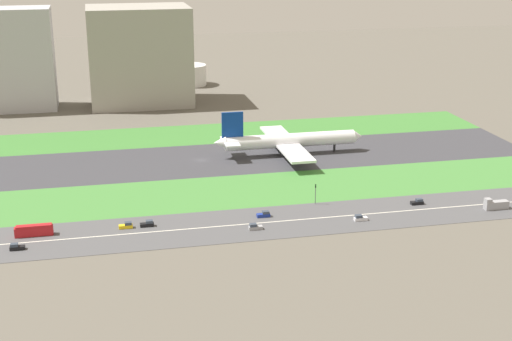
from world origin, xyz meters
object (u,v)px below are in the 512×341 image
(car_3, at_px, (360,218))
(traffic_light, at_px, (315,193))
(car_4, at_px, (17,247))
(fuel_tank_west, at_px, (141,76))
(car_0, at_px, (255,227))
(car_5, at_px, (126,226))
(bus_0, at_px, (34,230))
(car_2, at_px, (148,224))
(car_6, at_px, (264,214))
(airliner, at_px, (287,141))
(hangar_building, at_px, (140,56))
(fuel_tank_centre, at_px, (189,75))
(truck_0, at_px, (495,205))
(car_1, at_px, (418,202))

(car_3, height_order, traffic_light, traffic_light)
(car_4, bearing_deg, fuel_tank_west, -102.67)
(car_0, xyz_separation_m, car_5, (-39.83, 10.00, 0.00))
(car_5, bearing_deg, bus_0, -180.00)
(car_2, xyz_separation_m, traffic_light, (58.57, 7.99, 3.37))
(car_5, relative_size, traffic_light, 0.61)
(car_3, bearing_deg, fuel_tank_west, -77.01)
(car_4, bearing_deg, traffic_light, -169.60)
(car_6, bearing_deg, fuel_tank_west, 96.20)
(car_6, xyz_separation_m, car_3, (30.04, -10.00, 0.00))
(airliner, height_order, fuel_tank_west, airliner)
(car_6, relative_size, car_0, 1.00)
(bus_0, height_order, car_3, bus_0)
(car_5, bearing_deg, car_4, -163.03)
(hangar_building, xyz_separation_m, fuel_tank_centre, (32.25, 45.00, -20.09))
(traffic_light, xyz_separation_m, fuel_tank_centre, (-15.37, 219.01, 2.02))
(car_2, relative_size, hangar_building, 0.08)
(car_2, xyz_separation_m, fuel_tank_centre, (43.20, 227.00, 5.39))
(car_0, relative_size, bus_0, 0.38)
(car_5, bearing_deg, hangar_building, 84.45)
(truck_0, height_order, fuel_tank_centre, fuel_tank_centre)
(bus_0, bearing_deg, car_2, 0.00)
(car_1, xyz_separation_m, car_6, (-54.80, 0.00, 0.00))
(car_3, bearing_deg, truck_0, 180.00)
(bus_0, distance_m, traffic_light, 94.02)
(hangar_building, xyz_separation_m, fuel_tank_west, (2.81, 45.00, -19.55))
(car_5, xyz_separation_m, car_3, (75.17, -10.00, 0.00))
(car_2, distance_m, fuel_tank_centre, 231.14)
(car_3, bearing_deg, car_6, -18.41)
(car_1, relative_size, fuel_tank_west, 0.23)
(car_1, height_order, fuel_tank_centre, fuel_tank_centre)
(car_2, relative_size, car_6, 1.00)
(bus_0, distance_m, hangar_building, 189.33)
(airliner, xyz_separation_m, car_5, (-70.77, -68.00, -5.31))
(car_1, height_order, bus_0, bus_0)
(car_6, height_order, fuel_tank_west, fuel_tank_west)
(airliner, xyz_separation_m, car_3, (4.41, -78.00, -5.31))
(airliner, distance_m, car_5, 98.29)
(car_1, height_order, truck_0, truck_0)
(car_2, distance_m, car_0, 34.58)
(car_0, height_order, bus_0, bus_0)
(car_2, bearing_deg, car_1, 0.00)
(car_0, height_order, fuel_tank_west, fuel_tank_west)
(car_2, bearing_deg, bus_0, -180.00)
(car_4, distance_m, fuel_tank_west, 242.99)
(car_3, bearing_deg, airliner, -86.77)
(car_2, relative_size, bus_0, 0.38)
(airliner, height_order, car_6, airliner)
(car_2, xyz_separation_m, truck_0, (117.19, -10.00, 0.75))
(car_2, distance_m, car_5, 6.73)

